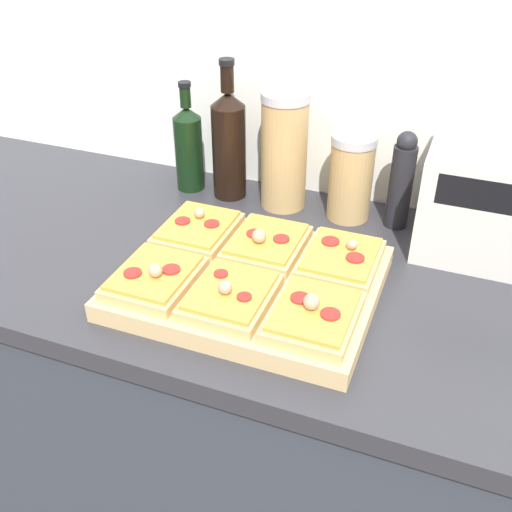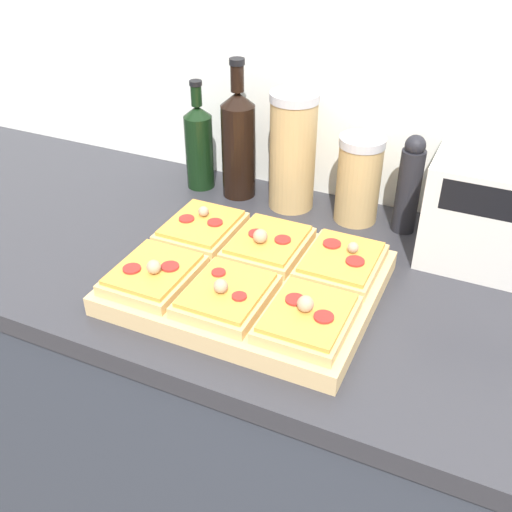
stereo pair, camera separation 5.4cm
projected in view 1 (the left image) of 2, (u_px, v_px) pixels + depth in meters
wall_back at (316, 48)px, 1.26m from camera, size 6.00×0.06×2.50m
kitchen_counter at (256, 423)px, 1.42m from camera, size 2.63×0.67×0.93m
cutting_board at (250, 282)px, 1.07m from camera, size 0.45×0.36×0.04m
pizza_slice_back_left at (198, 229)px, 1.17m from camera, size 0.13×0.16×0.05m
pizza_slice_back_center at (267, 243)px, 1.12m from camera, size 0.13×0.16×0.05m
pizza_slice_back_right at (341, 258)px, 1.08m from camera, size 0.13×0.16×0.05m
pizza_slice_front_left at (155, 277)px, 1.03m from camera, size 0.13×0.16×0.05m
pizza_slice_front_center at (231, 295)px, 0.99m from camera, size 0.13×0.16×0.05m
pizza_slice_front_right at (314, 315)px, 0.95m from camera, size 0.13×0.16×0.05m
olive_oil_bottle at (189, 147)px, 1.37m from camera, size 0.06×0.06×0.25m
wine_bottle at (229, 143)px, 1.32m from camera, size 0.08×0.08×0.31m
grain_jar_tall at (284, 151)px, 1.28m from camera, size 0.10×0.10×0.26m
grain_jar_short at (351, 177)px, 1.26m from camera, size 0.10×0.10×0.19m
pepper_mill at (401, 181)px, 1.22m from camera, size 0.05×0.05×0.21m
toaster_oven at (496, 205)px, 1.13m from camera, size 0.30×0.20×0.21m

